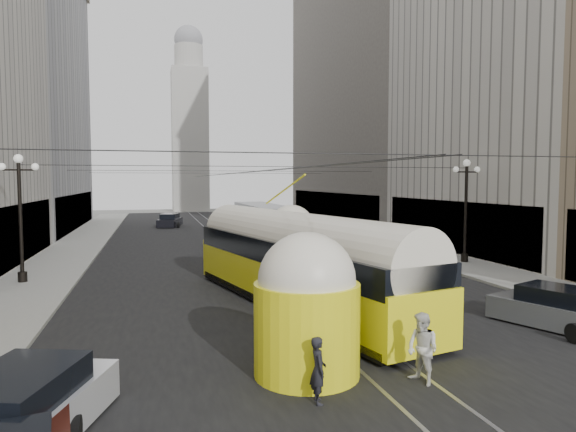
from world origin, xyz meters
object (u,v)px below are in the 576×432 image
sedan_grey (560,310)px  pedestrian_crossing_a (318,370)px  streetcar (296,261)px  city_bus (263,222)px  sedan_silver (19,414)px  pedestrian_sidewalk_right (392,235)px  pedestrian_crossing_b (423,349)px

sedan_grey → pedestrian_crossing_a: pedestrian_crossing_a is taller
streetcar → city_bus: (3.09, 21.19, -0.16)m
pedestrian_crossing_a → sedan_silver: bearing=99.9°
city_bus → pedestrian_sidewalk_right: 10.58m
sedan_silver → pedestrian_sidewalk_right: bearing=51.0°
pedestrian_sidewalk_right → city_bus: bearing=-56.9°
sedan_silver → pedestrian_crossing_a: size_ratio=3.32×
city_bus → sedan_grey: bearing=-79.1°
streetcar → pedestrian_crossing_b: size_ratio=9.49×
city_bus → pedestrian_crossing_a: city_bus is taller
streetcar → sedan_silver: size_ratio=3.32×
sedan_silver → pedestrian_crossing_a: (6.27, 0.51, 0.09)m
sedan_silver → pedestrian_sidewalk_right: pedestrian_sidewalk_right is taller
pedestrian_crossing_a → pedestrian_sidewalk_right: pedestrian_sidewalk_right is taller
streetcar → sedan_grey: bearing=-33.3°
streetcar → sedan_silver: (-8.27, -9.57, -1.22)m
sedan_grey → pedestrian_sidewalk_right: (3.54, 20.52, 0.42)m
streetcar → pedestrian_sidewalk_right: bearing=52.2°
city_bus → pedestrian_crossing_a: 30.68m
pedestrian_crossing_a → pedestrian_crossing_b: (2.95, 0.41, 0.13)m
pedestrian_crossing_a → pedestrian_sidewalk_right: bearing=-24.3°
sedan_silver → sedan_grey: (16.47, 4.18, -0.04)m
sedan_silver → pedestrian_crossing_a: pedestrian_crossing_a is taller
pedestrian_crossing_b → pedestrian_sidewalk_right: 26.11m
streetcar → sedan_silver: streetcar is taller
sedan_silver → pedestrian_crossing_b: bearing=5.7°
sedan_silver → sedan_grey: sedan_silver is taller
sedan_silver → sedan_grey: bearing=14.2°
pedestrian_crossing_b → pedestrian_sidewalk_right: size_ratio=0.99×
streetcar → pedestrian_crossing_a: size_ratio=11.02×
streetcar → city_bus: 21.41m
pedestrian_crossing_b → sedan_grey: bearing=96.4°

